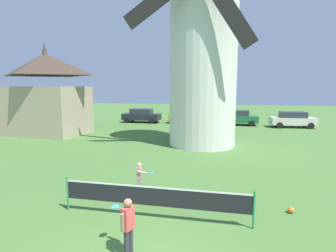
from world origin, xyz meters
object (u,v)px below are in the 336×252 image
windmill (204,38)px  chapel (47,95)px  parked_car_cream (293,119)px  tennis_net (154,197)px  parked_car_black (142,115)px  player_near (128,223)px  parked_car_green (237,117)px  parked_car_mustard (188,116)px  stray_ball (291,210)px  player_far (140,175)px

windmill → chapel: 13.79m
parked_car_cream → chapel: size_ratio=0.57×
chapel → tennis_net: bearing=-45.2°
parked_car_black → player_near: bearing=-73.1°
parked_car_green → chapel: size_ratio=0.56×
parked_car_black → parked_car_green: (10.49, 0.01, 0.00)m
parked_car_black → parked_car_mustard: 5.26m
stray_ball → player_near: bearing=-144.4°
stray_ball → parked_car_mustard: bearing=106.4°
tennis_net → parked_car_green: size_ratio=1.35×
player_near → player_far: 3.84m
parked_car_mustard → chapel: (-10.60, -9.41, 2.47)m
player_near → parked_car_black: 24.72m
stray_ball → chapel: chapel is taller
parked_car_green → chapel: chapel is taller
player_near → parked_car_mustard: bearing=94.6°
player_near → parked_car_mustard: 24.07m
stray_ball → parked_car_green: 20.66m
tennis_net → parked_car_green: 22.09m
parked_car_mustard → player_near: bearing=-85.4°
windmill → player_far: (-1.51, -9.06, -6.45)m
windmill → parked_car_green: windmill is taller
player_near → windmill: bearing=87.3°
tennis_net → player_far: size_ratio=5.06×
windmill → tennis_net: windmill is taller
parked_car_green → parked_car_black: bearing=-179.9°
parked_car_black → chapel: (-5.35, -9.09, 2.47)m
player_far → parked_car_cream: 21.50m
parked_car_black → windmill: bearing=-54.4°
tennis_net → chapel: (-12.67, 12.77, 2.59)m
tennis_net → parked_car_mustard: (-2.07, 22.18, 0.12)m
windmill → player_far: bearing=-99.5°
parked_car_mustard → parked_car_green: (5.25, -0.32, 0.00)m
parked_car_mustard → parked_car_green: bearing=-3.5°
stray_ball → parked_car_cream: bearing=77.5°
parked_car_green → tennis_net: bearing=-98.3°
player_near → parked_car_black: bearing=106.9°
parked_car_black → parked_car_cream: same height
parked_car_mustard → stray_ball: bearing=-73.6°
parked_car_mustard → parked_car_cream: (10.58, -1.01, 0.00)m
player_far → parked_car_mustard: bearing=92.9°
parked_car_cream → stray_ball: bearing=-102.5°
stray_ball → parked_car_mustard: (-6.17, 20.95, 0.71)m
tennis_net → parked_car_black: bearing=108.5°
parked_car_green → chapel: bearing=-150.1°
player_far → parked_car_cream: (9.56, 19.26, 0.16)m
player_near → chapel: bearing=130.7°
parked_car_black → parked_car_cream: (15.83, -0.68, -0.00)m
parked_car_cream → chapel: 22.92m
player_far → chapel: size_ratio=0.15×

